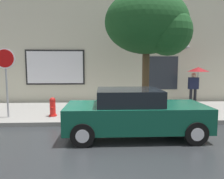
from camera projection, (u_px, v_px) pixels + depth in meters
name	position (u px, v px, depth m)	size (l,w,h in m)	color
ground_plane	(103.00, 135.00, 6.62)	(60.00, 60.00, 0.00)	#282B2D
sidewalk	(102.00, 112.00, 9.59)	(20.00, 4.00, 0.15)	gray
building_facade	(102.00, 40.00, 11.68)	(20.00, 0.67, 7.00)	beige
parked_car	(134.00, 113.00, 6.45)	(4.11, 1.82, 1.43)	#0F4C38
fire_hydrant	(53.00, 107.00, 8.41)	(0.30, 0.44, 0.74)	red
pedestrian_with_umbrella	(197.00, 75.00, 10.59)	(1.03, 1.03, 1.88)	black
street_tree	(151.00, 25.00, 8.31)	(3.25, 2.76, 4.85)	#4C3823
stop_sign	(5.00, 69.00, 8.04)	(0.76, 0.10, 2.61)	gray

